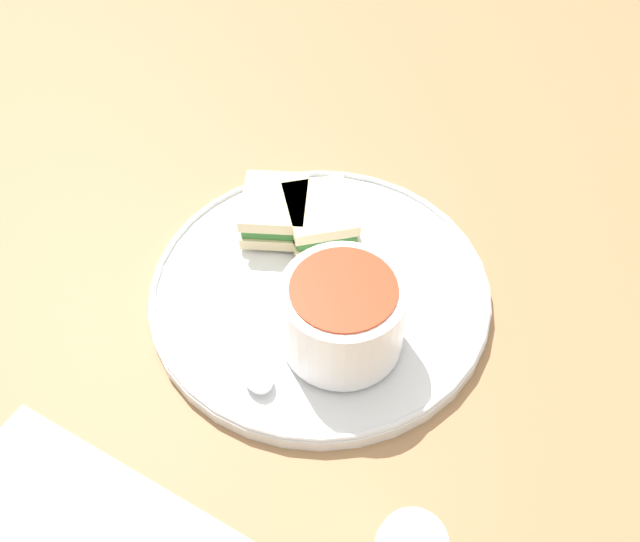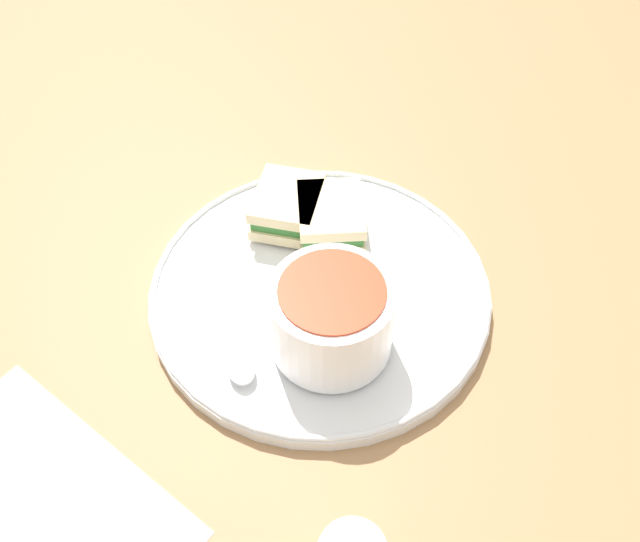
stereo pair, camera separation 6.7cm
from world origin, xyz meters
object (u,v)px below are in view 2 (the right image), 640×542
(soup_bowl, at_px, (332,317))
(spoon, at_px, (238,359))
(sandwich_half_near, at_px, (331,218))
(sandwich_half_far, at_px, (288,206))

(soup_bowl, relative_size, spoon, 0.85)
(spoon, xyz_separation_m, sandwich_half_near, (0.08, -0.16, 0.01))
(spoon, bearing_deg, sandwich_half_near, 134.34)
(sandwich_half_far, bearing_deg, spoon, 130.47)
(soup_bowl, height_order, spoon, soup_bowl)
(sandwich_half_near, relative_size, sandwich_half_far, 0.99)
(sandwich_half_far, bearing_deg, sandwich_half_near, -147.68)
(spoon, bearing_deg, soup_bowl, 86.32)
(sandwich_half_near, bearing_deg, spoon, 115.43)
(spoon, height_order, sandwich_half_near, sandwich_half_near)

